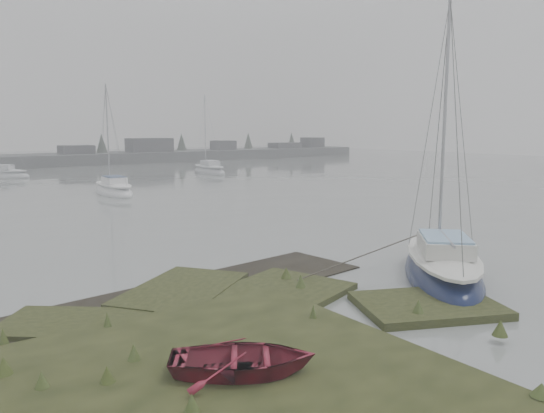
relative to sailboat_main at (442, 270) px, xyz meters
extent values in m
plane|color=slate|center=(-3.17, 29.01, -0.29)|extent=(160.00, 160.00, 0.00)
cube|color=#4C4F51|center=(22.83, 61.01, 0.31)|extent=(60.00, 8.00, 1.60)
cube|color=#424247|center=(6.83, 60.01, 1.11)|extent=(4.00, 3.00, 2.20)
cube|color=#424247|center=(16.83, 60.01, 1.51)|extent=(6.00, 3.00, 3.00)
cube|color=#424247|center=(28.83, 60.01, 1.26)|extent=(3.00, 3.00, 2.50)
cube|color=#424247|center=(40.83, 60.01, 1.01)|extent=(5.00, 3.00, 2.00)
cube|color=#424247|center=(46.83, 60.01, 1.41)|extent=(3.00, 3.00, 2.80)
cone|color=#384238|center=(10.83, 62.01, 1.91)|extent=(2.00, 2.00, 3.50)
cone|color=#384238|center=(22.83, 62.01, 1.91)|extent=(2.00, 2.00, 3.50)
cone|color=#384238|center=(34.83, 62.01, 1.91)|extent=(2.00, 2.00, 3.50)
cone|color=#384238|center=(43.83, 62.01, 1.91)|extent=(2.00, 2.00, 3.50)
ellipsoid|color=#0E1635|center=(0.01, 0.01, -0.17)|extent=(6.17, 6.14, 1.59)
ellipsoid|color=silver|center=(0.01, 0.01, 0.46)|extent=(5.27, 5.24, 0.45)
cube|color=silver|center=(-0.19, -0.19, 0.86)|extent=(2.59, 2.58, 0.47)
cube|color=#7FA4C5|center=(-0.19, -0.19, 1.12)|extent=(2.39, 2.38, 0.07)
cylinder|color=#939399|center=(0.61, 0.60, 4.54)|extent=(0.10, 0.10, 7.49)
cylinder|color=#939399|center=(-0.32, -0.32, 1.12)|extent=(1.92, 1.90, 0.08)
ellipsoid|color=white|center=(-0.43, 27.21, -0.18)|extent=(2.19, 6.02, 1.44)
ellipsoid|color=white|center=(-0.43, 27.21, 0.39)|extent=(1.77, 5.24, 0.41)
cube|color=white|center=(-0.44, 26.95, 0.75)|extent=(1.36, 2.09, 0.42)
cube|color=navy|center=(-0.44, 26.95, 0.99)|extent=(1.26, 1.92, 0.07)
cylinder|color=#939399|center=(-0.40, 27.97, 4.09)|extent=(0.09, 0.09, 6.80)
cylinder|color=#939399|center=(-0.45, 26.78, 0.99)|extent=(0.17, 2.38, 0.08)
ellipsoid|color=#9EA1A7|center=(14.00, 38.66, -0.18)|extent=(2.53, 6.29, 1.49)
ellipsoid|color=silver|center=(14.00, 38.66, 0.42)|extent=(2.06, 5.47, 0.42)
cube|color=silver|center=(13.98, 38.39, 0.78)|extent=(1.49, 2.21, 0.44)
cube|color=#AAADB6|center=(13.98, 38.39, 1.03)|extent=(1.39, 2.03, 0.07)
cylinder|color=#939399|center=(14.07, 39.44, 4.24)|extent=(0.10, 0.10, 7.03)
cylinder|color=#939399|center=(13.97, 38.22, 1.03)|extent=(0.28, 2.46, 0.08)
cube|color=silver|center=(-4.43, 45.72, 0.71)|extent=(2.30, 2.16, 0.41)
cube|color=#B3B7C0|center=(-4.43, 45.72, 0.94)|extent=(2.12, 2.00, 0.07)
cylinder|color=#939399|center=(-4.29, 45.63, 0.94)|extent=(1.87, 1.44, 0.07)
imported|color=maroon|center=(-8.77, -2.03, 0.21)|extent=(3.27, 3.06, 0.55)
camera|label=1|loc=(-13.79, -9.65, 4.36)|focal=35.00mm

